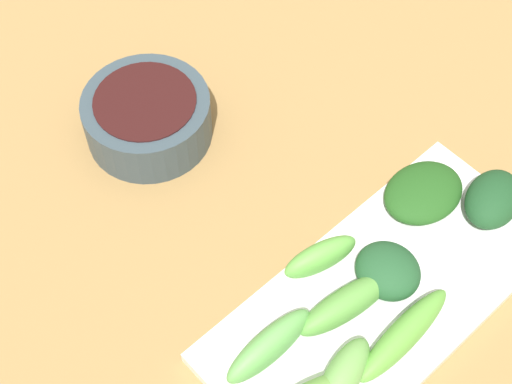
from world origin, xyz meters
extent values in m
cube|color=#A27B47|center=(0.00, 0.00, 0.01)|extent=(2.10, 2.10, 0.02)
cylinder|color=#374852|center=(-0.15, -0.03, 0.04)|extent=(0.11, 0.11, 0.04)
cylinder|color=#331313|center=(-0.15, -0.03, 0.05)|extent=(0.09, 0.09, 0.03)
cube|color=white|center=(0.10, 0.00, 0.03)|extent=(0.13, 0.29, 0.01)
ellipsoid|color=#5C9E43|center=(0.09, -0.03, 0.04)|extent=(0.04, 0.09, 0.03)
ellipsoid|color=#22551C|center=(0.06, 0.09, 0.04)|extent=(0.06, 0.07, 0.02)
ellipsoid|color=#22532C|center=(0.09, 0.01, 0.05)|extent=(0.05, 0.05, 0.03)
ellipsoid|color=#1C4925|center=(0.10, 0.12, 0.05)|extent=(0.06, 0.07, 0.03)
ellipsoid|color=#60A83F|center=(0.13, -0.02, 0.04)|extent=(0.03, 0.10, 0.02)
ellipsoid|color=#64B348|center=(0.05, -0.02, 0.05)|extent=(0.04, 0.07, 0.03)
ellipsoid|color=#65B257|center=(0.07, -0.10, 0.05)|extent=(0.02, 0.08, 0.03)
ellipsoid|color=#6EAD53|center=(0.12, -0.07, 0.05)|extent=(0.04, 0.07, 0.03)
camera|label=1|loc=(0.23, -0.25, 0.57)|focal=54.14mm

